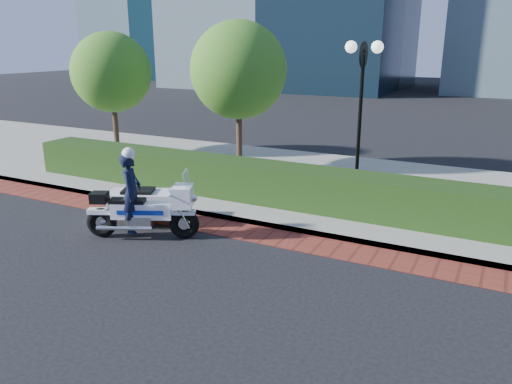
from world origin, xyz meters
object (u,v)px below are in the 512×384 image
at_px(lamppost, 361,95).
at_px(tree_a, 111,72).
at_px(tree_b, 239,70).
at_px(police_motorcycle, 141,202).

distance_m(lamppost, tree_a, 10.09).
bearing_deg(tree_b, lamppost, -16.11).
height_order(lamppost, police_motorcycle, lamppost).
relative_size(lamppost, tree_a, 0.92).
relative_size(lamppost, tree_b, 0.86).
distance_m(tree_b, police_motorcycle, 6.68).
bearing_deg(police_motorcycle, lamppost, 26.90).
distance_m(tree_a, police_motorcycle, 9.04).
xyz_separation_m(tree_b, police_motorcycle, (0.73, -6.06, -2.71)).
bearing_deg(tree_b, tree_a, 180.00).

